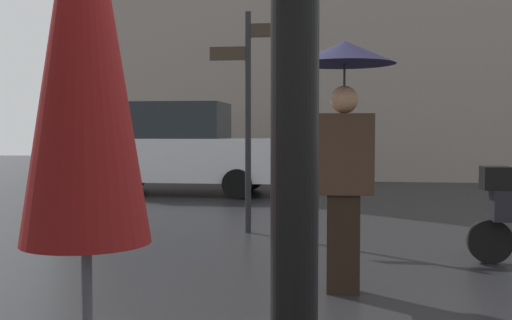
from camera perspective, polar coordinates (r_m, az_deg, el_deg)
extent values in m
cylinder|color=black|center=(1.27, 3.60, 2.17)|extent=(0.10, 0.10, 2.73)
cone|color=maroon|center=(2.16, -15.68, 11.22)|extent=(0.44, 0.44, 1.40)
cube|color=black|center=(5.32, 8.09, -7.68)|extent=(0.28, 0.18, 0.84)
cube|color=#332319|center=(5.23, 8.14, 0.55)|extent=(0.50, 0.23, 0.68)
sphere|color=#936B4C|center=(5.24, 8.18, 5.56)|extent=(0.23, 0.23, 0.23)
cylinder|color=black|center=(5.25, 8.19, 7.15)|extent=(0.02, 0.02, 0.30)
cone|color=#1C1B37|center=(5.27, 8.21, 9.82)|extent=(0.86, 0.86, 0.19)
cylinder|color=black|center=(6.89, 20.87, -7.06)|extent=(0.46, 0.09, 0.46)
cube|color=black|center=(6.82, 21.34, -1.58)|extent=(0.28, 0.28, 0.24)
cube|color=silver|center=(13.63, -6.95, 0.09)|extent=(4.31, 1.87, 0.91)
cube|color=black|center=(13.67, -7.84, 3.63)|extent=(2.37, 1.72, 0.78)
cylinder|color=black|center=(14.29, -0.54, -1.59)|extent=(0.61, 0.18, 0.61)
cylinder|color=black|center=(12.45, -1.77, -2.23)|extent=(0.61, 0.18, 0.61)
cylinder|color=black|center=(14.95, -11.24, -1.46)|extent=(0.61, 0.18, 0.61)
cylinder|color=black|center=(13.20, -13.87, -2.03)|extent=(0.61, 0.18, 0.61)
cylinder|color=black|center=(8.28, -0.74, 3.44)|extent=(0.08, 0.08, 2.97)
cube|color=#33281E|center=(8.35, 1.19, 11.94)|extent=(0.56, 0.04, 0.18)
cube|color=#33281E|center=(8.39, -2.53, 9.83)|extent=(0.52, 0.04, 0.18)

